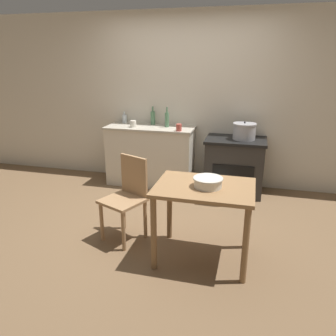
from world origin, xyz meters
TOP-DOWN VIEW (x-y plane):
  - ground_plane at (0.00, 0.00)m, footprint 14.00×14.00m
  - wall_back at (0.00, 1.58)m, footprint 8.00×0.07m
  - counter_cabinet at (-0.52, 1.29)m, footprint 1.33×0.55m
  - stove at (0.76, 1.26)m, footprint 0.84×0.62m
  - work_table at (0.59, -0.54)m, footprint 0.91×0.68m
  - chair at (-0.26, -0.34)m, footprint 0.53×0.53m
  - flour_sack at (0.57, 0.79)m, footprint 0.29×0.20m
  - stock_pot at (0.87, 1.25)m, footprint 0.32×0.32m
  - mixing_bowl_large at (0.62, -0.56)m, footprint 0.27×0.27m
  - bottle_far_left at (-0.53, 1.46)m, footprint 0.07×0.07m
  - bottle_left at (-0.27, 1.33)m, footprint 0.06×0.06m
  - bottle_mid_left at (-1.01, 1.48)m, footprint 0.08×0.08m
  - cup_center_left at (-0.03, 1.09)m, footprint 0.08×0.08m
  - cup_center at (-0.75, 1.19)m, footprint 0.09×0.09m

SIDE VIEW (x-z plane):
  - ground_plane at x=0.00m, z-range 0.00..0.00m
  - flour_sack at x=0.57m, z-range 0.00..0.32m
  - stove at x=0.76m, z-range 0.00..0.81m
  - counter_cabinet at x=-0.52m, z-range 0.00..0.91m
  - chair at x=-0.26m, z-range 0.04..0.94m
  - work_table at x=0.59m, z-range 0.25..1.01m
  - mixing_bowl_large at x=0.62m, z-range 0.77..0.86m
  - stock_pot at x=0.87m, z-range 0.79..1.04m
  - cup_center at x=-0.75m, z-range 0.91..1.00m
  - cup_center_left at x=-0.03m, z-range 0.91..1.01m
  - bottle_mid_left at x=-1.01m, z-range 0.89..1.06m
  - bottle_far_left at x=-0.53m, z-range 0.87..1.15m
  - bottle_left at x=-0.27m, z-range 0.87..1.17m
  - wall_back at x=0.00m, z-range 0.00..2.55m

